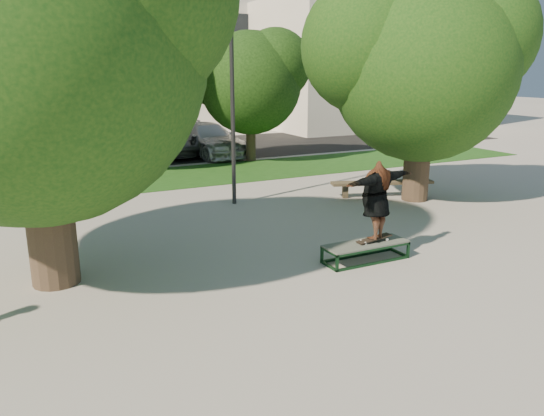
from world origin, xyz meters
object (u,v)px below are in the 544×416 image
tree_right (420,58)px  lamppost (232,93)px  grind_box (366,252)px  car_silver_b (207,139)px  car_dark (106,147)px  car_grey (169,138)px  tree_left (23,29)px  bench (382,184)px

tree_right → lamppost: size_ratio=1.07×
grind_box → car_silver_b: (1.78, 14.31, 0.53)m
lamppost → car_dark: lamppost is taller
tree_right → grind_box: tree_right is taller
lamppost → grind_box: bearing=-84.3°
grind_box → car_grey: size_ratio=0.34×
grind_box → car_grey: (0.36, 15.42, 0.54)m
tree_right → grind_box: size_ratio=3.62×
tree_left → car_grey: 15.52m
lamppost → grind_box: 6.35m
grind_box → bench: bench is taller
grind_box → car_dark: (-2.68, 14.09, 0.50)m
grind_box → car_grey: 15.44m
tree_left → car_grey: bearing=65.7°
tree_right → bench: tree_right is taller
tree_right → bench: 3.79m
tree_left → car_silver_b: tree_left is taller
bench → car_silver_b: (-2.03, 9.96, 0.32)m
tree_left → grind_box: size_ratio=3.95×
tree_right → car_dark: tree_right is taller
bench → car_grey: car_grey is taller
lamppost → car_silver_b: lamppost is taller
tree_left → bench: (9.66, 2.66, -4.02)m
lamppost → tree_right: bearing=-21.3°
grind_box → bench: bearing=48.7°
tree_right → car_grey: 12.86m
tree_right → bench: size_ratio=2.09×
tree_right → car_dark: size_ratio=1.56×
lamppost → car_grey: (0.92, 9.83, -2.42)m
tree_right → car_grey: size_ratio=1.24×
car_silver_b → car_grey: bearing=132.8°
bench → car_silver_b: bearing=120.5°
tree_left → tree_right: (10.21, 1.99, -0.33)m
car_grey → lamppost: bearing=-84.7°
grind_box → car_silver_b: 14.43m
tree_right → car_silver_b: (-2.58, 10.63, -3.37)m
bench → car_grey: (-3.45, 11.08, 0.33)m
car_grey → car_silver_b: bearing=-27.6°
tree_left → car_silver_b: (7.63, 12.62, -3.70)m
tree_right → car_dark: bearing=124.1°
car_grey → bench: bearing=-62.1°
grind_box → car_silver_b: size_ratio=0.36×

